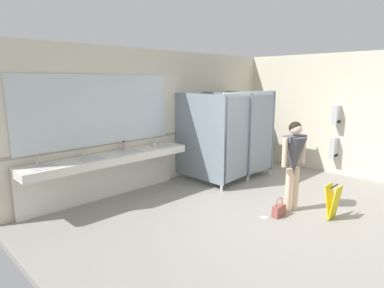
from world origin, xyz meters
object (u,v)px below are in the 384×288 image
at_px(paper_towel_dispenser_lower, 335,147).
at_px(paper_cup, 154,145).
at_px(soap_dispenser, 124,146).
at_px(person_standing, 294,156).
at_px(handbag, 279,210).
at_px(paper_towel_dispenser_upper, 337,115).
at_px(wet_floor_sign, 333,202).

relative_size(paper_towel_dispenser_lower, paper_cup, 5.33).
bearing_deg(soap_dispenser, person_standing, -60.37).
relative_size(person_standing, handbag, 4.75).
height_order(paper_towel_dispenser_upper, soap_dispenser, paper_towel_dispenser_upper).
distance_m(soap_dispenser, wet_floor_sign, 3.93).
height_order(person_standing, soap_dispenser, person_standing).
bearing_deg(wet_floor_sign, paper_towel_dispenser_upper, 22.39).
relative_size(paper_towel_dispenser_lower, handbag, 1.48).
bearing_deg(person_standing, handbag, 177.78).
bearing_deg(paper_towel_dispenser_lower, paper_cup, 150.86).
xyz_separation_m(paper_towel_dispenser_upper, paper_cup, (-3.84, 2.14, -0.51)).
height_order(paper_towel_dispenser_lower, person_standing, person_standing).
distance_m(paper_towel_dispenser_lower, person_standing, 2.89).
bearing_deg(paper_cup, handbag, -76.28).
bearing_deg(wet_floor_sign, paper_towel_dispenser_lower, 22.30).
bearing_deg(soap_dispenser, paper_cup, -20.25).
bearing_deg(handbag, soap_dispenser, 113.57).
height_order(paper_towel_dispenser_upper, paper_towel_dispenser_lower, paper_towel_dispenser_upper).
relative_size(paper_towel_dispenser_upper, paper_towel_dispenser_lower, 0.90).
bearing_deg(paper_cup, paper_towel_dispenser_upper, -29.08).
relative_size(person_standing, paper_cup, 17.04).
xyz_separation_m(paper_towel_dispenser_lower, soap_dispenser, (-4.43, 2.36, 0.32)).
distance_m(person_standing, handbag, 0.96).
relative_size(paper_towel_dispenser_lower, soap_dispenser, 2.57).
bearing_deg(paper_towel_dispenser_upper, wet_floor_sign, -157.61).
distance_m(paper_towel_dispenser_upper, paper_cup, 4.42).
height_order(handbag, soap_dispenser, soap_dispenser).
bearing_deg(person_standing, soap_dispenser, 119.63).
xyz_separation_m(handbag, wet_floor_sign, (0.54, -0.67, 0.19)).
distance_m(handbag, soap_dispenser, 3.16).
height_order(paper_towel_dispenser_lower, soap_dispenser, soap_dispenser).
height_order(paper_cup, wet_floor_sign, paper_cup).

